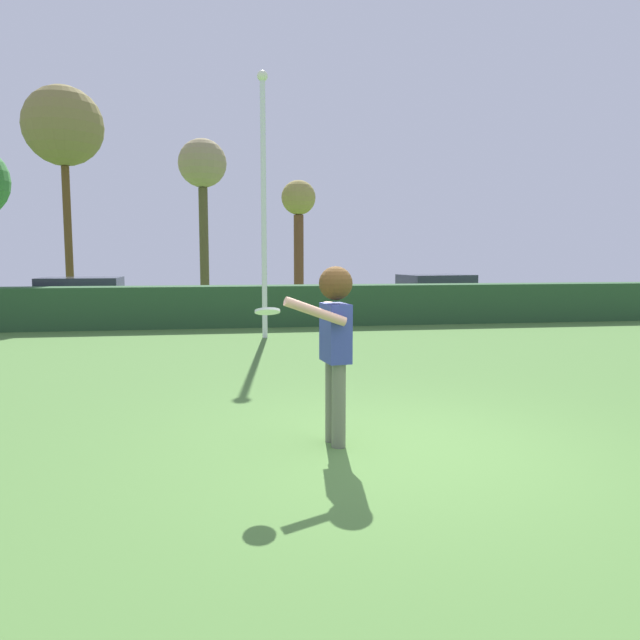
{
  "coord_description": "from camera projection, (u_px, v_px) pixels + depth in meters",
  "views": [
    {
      "loc": [
        -1.56,
        -5.54,
        1.9
      ],
      "look_at": [
        -0.51,
        1.24,
        1.15
      ],
      "focal_mm": 33.68,
      "sensor_mm": 36.0,
      "label": 1
    }
  ],
  "objects": [
    {
      "name": "parked_car_green",
      "position": [
        81.0,
        297.0,
        17.31
      ],
      "size": [
        4.23,
        1.86,
        1.25
      ],
      "color": "#1E6633",
      "rests_on": "ground"
    },
    {
      "name": "parked_car_silver",
      "position": [
        436.0,
        292.0,
        19.78
      ],
      "size": [
        4.43,
        2.42,
        1.25
      ],
      "color": "#B7B7BC",
      "rests_on": "ground"
    },
    {
      "name": "maple_tree",
      "position": [
        202.0,
        169.0,
        24.6
      ],
      "size": [
        1.97,
        1.97,
        6.63
      ],
      "color": "brown",
      "rests_on": "ground"
    },
    {
      "name": "bare_elm_tree",
      "position": [
        63.0,
        128.0,
        19.88
      ],
      "size": [
        2.6,
        2.6,
        7.46
      ],
      "color": "brown",
      "rests_on": "ground"
    },
    {
      "name": "ground_plane",
      "position": [
        391.0,
        449.0,
        5.88
      ],
      "size": [
        60.0,
        60.0,
        0.0
      ],
      "primitive_type": "plane",
      "color": "#4C7536"
    },
    {
      "name": "oak_tree",
      "position": [
        299.0,
        208.0,
        25.28
      ],
      "size": [
        1.45,
        1.45,
        5.02
      ],
      "color": "brown",
      "rests_on": "ground"
    },
    {
      "name": "frisbee",
      "position": [
        267.0,
        311.0,
        5.35
      ],
      "size": [
        0.23,
        0.22,
        0.09
      ],
      "color": "white"
    },
    {
      "name": "hedge_row",
      "position": [
        286.0,
        305.0,
        16.16
      ],
      "size": [
        22.17,
        0.9,
        1.08
      ],
      "primitive_type": "cube",
      "color": "#2A4F2C",
      "rests_on": "ground"
    },
    {
      "name": "person",
      "position": [
        335.0,
        332.0,
        5.92
      ],
      "size": [
        0.72,
        0.64,
        1.79
      ],
      "color": "#696D58",
      "rests_on": "ground"
    },
    {
      "name": "lamppost",
      "position": [
        264.0,
        193.0,
        13.47
      ],
      "size": [
        0.24,
        0.24,
        5.94
      ],
      "color": "silver",
      "rests_on": "ground"
    }
  ]
}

